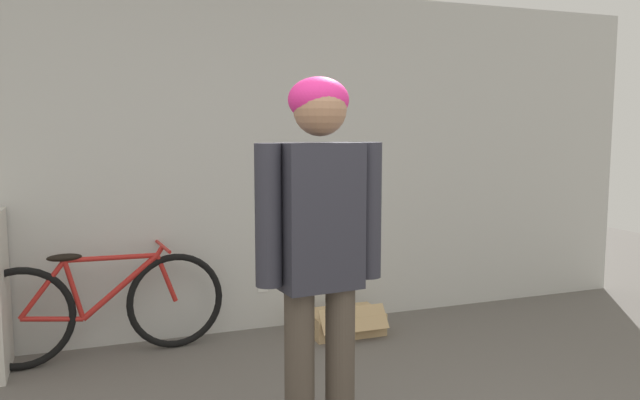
% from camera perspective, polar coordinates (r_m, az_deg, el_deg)
% --- Properties ---
extents(wall_back, '(8.00, 0.07, 2.60)m').
position_cam_1_polar(wall_back, '(4.70, -11.97, 3.26)').
color(wall_back, silver).
rests_on(wall_back, ground_plane).
extents(person, '(0.58, 0.26, 1.78)m').
position_cam_1_polar(person, '(2.74, -0.01, -3.42)').
color(person, '#4C4238').
rests_on(person, ground_plane).
extents(bicycle, '(1.68, 0.46, 0.75)m').
position_cam_1_polar(bicycle, '(4.52, -19.36, -9.15)').
color(bicycle, black).
rests_on(bicycle, ground_plane).
extents(cardboard_box, '(0.55, 0.43, 0.24)m').
position_cam_1_polar(cardboard_box, '(4.86, 2.26, -11.07)').
color(cardboard_box, tan).
rests_on(cardboard_box, ground_plane).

